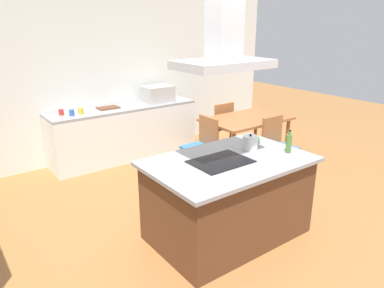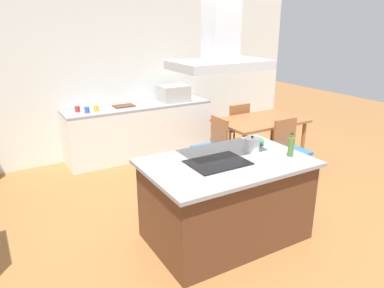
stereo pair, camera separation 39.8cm
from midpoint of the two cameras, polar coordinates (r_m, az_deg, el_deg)
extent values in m
plane|color=#936033|center=(5.33, -7.60, -6.76)|extent=(16.00, 16.00, 0.00)
cube|color=silver|center=(6.48, -15.81, 9.83)|extent=(7.20, 0.10, 2.70)
cube|color=#59331E|center=(4.02, 2.75, -8.75)|extent=(1.62, 1.02, 0.86)
cube|color=gray|center=(3.83, 2.85, -2.77)|extent=(1.72, 1.12, 0.04)
cube|color=black|center=(3.75, 1.46, -2.80)|extent=(0.60, 0.44, 0.01)
cylinder|color=silver|center=(4.11, 6.35, 0.16)|extent=(0.17, 0.17, 0.16)
sphere|color=black|center=(4.09, 6.39, 1.37)|extent=(0.03, 0.03, 0.03)
cone|color=silver|center=(4.18, 7.43, 0.54)|extent=(0.06, 0.03, 0.04)
cylinder|color=#47722D|center=(4.07, 12.19, 0.01)|extent=(0.06, 0.06, 0.20)
cylinder|color=#47722D|center=(4.04, 12.31, 1.66)|extent=(0.03, 0.03, 0.04)
cylinder|color=black|center=(4.03, 12.34, 2.02)|extent=(0.03, 0.03, 0.01)
ellipsoid|color=#33934C|center=(4.34, 6.88, 0.75)|extent=(0.18, 0.18, 0.10)
cube|color=silver|center=(6.42, -12.14, 1.60)|extent=(2.54, 0.62, 0.86)
cube|color=gray|center=(6.31, -12.42, 5.51)|extent=(2.54, 0.62, 0.04)
cube|color=#B2AFAA|center=(6.57, -7.09, 7.76)|extent=(0.50, 0.38, 0.28)
cylinder|color=red|center=(6.02, -21.55, 4.64)|extent=(0.08, 0.08, 0.09)
cylinder|color=#2D56B2|center=(5.93, -20.12, 4.59)|extent=(0.08, 0.08, 0.09)
cylinder|color=gold|center=(5.99, -18.80, 4.88)|extent=(0.08, 0.08, 0.09)
cube|color=#59331E|center=(6.25, -14.75, 5.48)|extent=(0.34, 0.24, 0.02)
cube|color=#995B33|center=(6.08, 6.67, 3.87)|extent=(1.40, 0.90, 0.04)
cylinder|color=#995B33|center=(5.53, 4.40, -1.66)|extent=(0.06, 0.06, 0.71)
cylinder|color=#995B33|center=(6.37, 12.90, 0.70)|extent=(0.06, 0.06, 0.71)
cylinder|color=#995B33|center=(6.08, -0.14, 0.31)|extent=(0.06, 0.06, 0.71)
cylinder|color=#995B33|center=(6.85, 8.26, 2.26)|extent=(0.06, 0.06, 0.71)
cube|color=#2D6BB7|center=(5.67, 11.70, -0.70)|extent=(0.42, 0.42, 0.04)
cube|color=#995B33|center=(5.71, 10.46, 2.08)|extent=(0.42, 0.04, 0.44)
cylinder|color=#995B33|center=(5.77, 14.08, -2.93)|extent=(0.04, 0.04, 0.41)
cylinder|color=#995B33|center=(5.51, 11.66, -3.78)|extent=(0.04, 0.04, 0.41)
cylinder|color=#995B33|center=(5.98, 11.45, -1.92)|extent=(0.04, 0.04, 0.41)
cylinder|color=#995B33|center=(5.73, 9.01, -2.70)|extent=(0.04, 0.04, 0.41)
cube|color=#2D6BB7|center=(6.70, 2.22, 2.75)|extent=(0.42, 0.42, 0.04)
cube|color=#995B33|center=(6.50, 3.29, 4.40)|extent=(0.42, 0.04, 0.44)
cylinder|color=#995B33|center=(6.80, 0.06, 1.02)|extent=(0.04, 0.04, 0.41)
cylinder|color=#995B33|center=(7.01, 2.43, 1.55)|extent=(0.04, 0.04, 0.41)
cylinder|color=#995B33|center=(6.53, 1.94, 0.24)|extent=(0.04, 0.04, 0.41)
cylinder|color=#995B33|center=(6.75, 4.34, 0.82)|extent=(0.04, 0.04, 0.41)
cube|color=#2D6BB7|center=(5.56, -1.04, -0.68)|extent=(0.42, 0.42, 0.04)
cube|color=#995B33|center=(5.59, 0.53, 2.03)|extent=(0.04, 0.42, 0.44)
cylinder|color=#995B33|center=(5.41, -1.48, -3.82)|extent=(0.04, 0.04, 0.41)
cylinder|color=#995B33|center=(5.68, -3.56, -2.69)|extent=(0.04, 0.04, 0.41)
cylinder|color=#995B33|center=(5.60, 1.54, -2.98)|extent=(0.04, 0.04, 0.41)
cylinder|color=#995B33|center=(5.87, -0.61, -1.93)|extent=(0.04, 0.04, 0.41)
cube|color=#ADADB2|center=(3.51, 1.59, 12.32)|extent=(0.90, 0.55, 0.08)
cube|color=#ADADB2|center=(3.48, 1.66, 18.70)|extent=(0.28, 0.24, 0.70)
camera|label=1|loc=(0.20, -92.86, -0.98)|focal=34.19mm
camera|label=2|loc=(0.20, 87.14, 0.98)|focal=34.19mm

